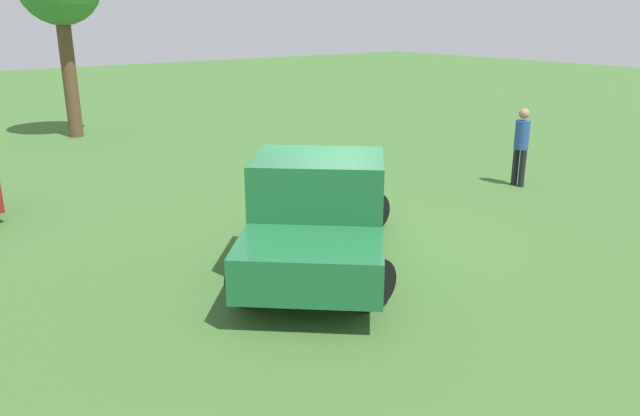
{
  "coord_description": "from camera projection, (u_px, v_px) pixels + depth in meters",
  "views": [
    {
      "loc": [
        -6.2,
        -7.57,
        3.78
      ],
      "look_at": [
        -0.72,
        -0.36,
        0.9
      ],
      "focal_mm": 34.46,
      "sensor_mm": 36.0,
      "label": 1
    }
  ],
  "objects": [
    {
      "name": "ground_plane",
      "position": [
        341.0,
        245.0,
        10.47
      ],
      "size": [
        80.0,
        80.0,
        0.0
      ],
      "primitive_type": "plane",
      "color": "#3D662D"
    },
    {
      "name": "pickup_truck",
      "position": [
        319.0,
        210.0,
        9.39
      ],
      "size": [
        4.63,
        4.86,
        1.79
      ],
      "rotation": [
        0.0,
        0.0,
        0.84
      ],
      "color": "black",
      "rests_on": "ground_plane"
    },
    {
      "name": "person_bystander",
      "position": [
        521.0,
        142.0,
        13.81
      ],
      "size": [
        0.35,
        0.35,
        1.77
      ],
      "rotation": [
        0.0,
        0.0,
        6.18
      ],
      "color": "black",
      "rests_on": "ground_plane"
    }
  ]
}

